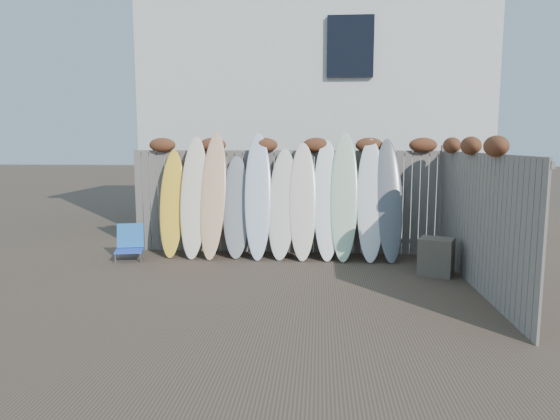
# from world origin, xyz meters

# --- Properties ---
(ground) EXTENTS (80.00, 80.00, 0.00)m
(ground) POSITION_xyz_m (0.00, 0.00, 0.00)
(ground) COLOR #493A2D
(back_fence) EXTENTS (6.05, 0.28, 2.24)m
(back_fence) POSITION_xyz_m (0.06, 2.39, 1.18)
(back_fence) COLOR slate
(back_fence) RESTS_ON ground
(right_fence) EXTENTS (0.28, 4.40, 2.24)m
(right_fence) POSITION_xyz_m (2.99, 0.25, 1.14)
(right_fence) COLOR slate
(right_fence) RESTS_ON ground
(house) EXTENTS (8.50, 5.50, 6.33)m
(house) POSITION_xyz_m (0.50, 6.50, 3.20)
(house) COLOR silver
(house) RESTS_ON ground
(beach_chair) EXTENTS (0.59, 0.62, 0.65)m
(beach_chair) POSITION_xyz_m (-2.82, 1.57, 0.30)
(beach_chair) COLOR blue
(beach_chair) RESTS_ON ground
(wooden_crate) EXTENTS (0.65, 0.60, 0.61)m
(wooden_crate) POSITION_xyz_m (2.58, 0.88, 0.30)
(wooden_crate) COLOR #4F473B
(wooden_crate) RESTS_ON ground
(lattice_panel) EXTENTS (0.10, 1.06, 1.59)m
(lattice_panel) POSITION_xyz_m (3.08, 1.03, 0.80)
(lattice_panel) COLOR #372721
(lattice_panel) RESTS_ON ground
(surfboard_0) EXTENTS (0.51, 0.75, 2.02)m
(surfboard_0) POSITION_xyz_m (-2.12, 1.97, 1.01)
(surfboard_0) COLOR yellow
(surfboard_0) RESTS_ON ground
(surfboard_1) EXTENTS (0.54, 0.82, 2.27)m
(surfboard_1) POSITION_xyz_m (-1.69, 1.93, 1.13)
(surfboard_1) COLOR #F3E0C1
(surfboard_1) RESTS_ON ground
(surfboard_2) EXTENTS (0.50, 0.84, 2.34)m
(surfboard_2) POSITION_xyz_m (-1.31, 1.91, 1.17)
(surfboard_2) COLOR #FFC696
(surfboard_2) RESTS_ON ground
(surfboard_3) EXTENTS (0.58, 0.72, 1.90)m
(surfboard_3) POSITION_xyz_m (-0.89, 1.98, 0.95)
(surfboard_3) COLOR gray
(surfboard_3) RESTS_ON ground
(surfboard_4) EXTENTS (0.56, 0.86, 2.34)m
(surfboard_4) POSITION_xyz_m (-0.47, 1.94, 1.17)
(surfboard_4) COLOR silver
(surfboard_4) RESTS_ON ground
(surfboard_5) EXTENTS (0.59, 0.77, 2.04)m
(surfboard_5) POSITION_xyz_m (-0.02, 1.94, 1.02)
(surfboard_5) COLOR white
(surfboard_5) RESTS_ON ground
(surfboard_6) EXTENTS (0.53, 0.77, 2.15)m
(surfboard_6) POSITION_xyz_m (0.36, 1.93, 1.08)
(surfboard_6) COLOR #F1E4CD
(surfboard_6) RESTS_ON ground
(surfboard_7) EXTENTS (0.52, 0.80, 2.21)m
(surfboard_7) POSITION_xyz_m (0.81, 1.96, 1.11)
(surfboard_7) COLOR white
(surfboard_7) RESTS_ON ground
(surfboard_8) EXTENTS (0.54, 0.85, 2.35)m
(surfboard_8) POSITION_xyz_m (1.12, 1.93, 1.17)
(surfboard_8) COLOR #BDE2B8
(surfboard_8) RESTS_ON ground
(surfboard_9) EXTENTS (0.53, 0.80, 2.22)m
(surfboard_9) POSITION_xyz_m (1.61, 1.92, 1.11)
(surfboard_9) COLOR white
(surfboard_9) RESTS_ON ground
(surfboard_10) EXTENTS (0.53, 0.82, 2.23)m
(surfboard_10) POSITION_xyz_m (1.94, 1.91, 1.12)
(surfboard_10) COLOR #595D63
(surfboard_10) RESTS_ON ground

